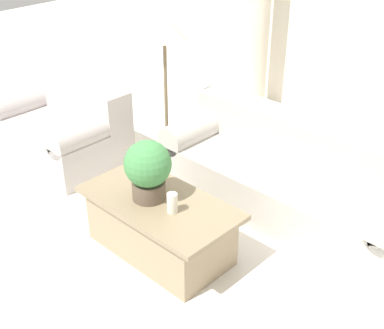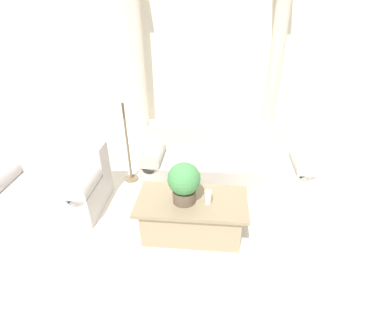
{
  "view_description": "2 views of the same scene",
  "coord_description": "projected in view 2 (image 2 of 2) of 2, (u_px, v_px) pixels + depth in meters",
  "views": [
    {
      "loc": [
        2.63,
        -2.71,
        2.73
      ],
      "look_at": [
        -0.04,
        0.09,
        0.52
      ],
      "focal_mm": 50.0,
      "sensor_mm": 36.0,
      "label": 1
    },
    {
      "loc": [
        0.34,
        -3.11,
        2.54
      ],
      "look_at": [
        0.06,
        0.1,
        0.63
      ],
      "focal_mm": 28.0,
      "sensor_mm": 36.0,
      "label": 2
    }
  ],
  "objects": [
    {
      "name": "column_right",
      "position": [
        275.0,
        66.0,
        5.21
      ],
      "size": [
        0.33,
        0.33,
        2.66
      ],
      "color": "beige",
      "rests_on": "ground_plane"
    },
    {
      "name": "pillar_candle",
      "position": [
        208.0,
        197.0,
        3.28
      ],
      "size": [
        0.08,
        0.08,
        0.16
      ],
      "color": "silver",
      "rests_on": "coffee_table"
    },
    {
      "name": "floor_lamp",
      "position": [
        121.0,
        95.0,
        3.92
      ],
      "size": [
        0.41,
        0.41,
        1.52
      ],
      "color": "brown",
      "rests_on": "ground_plane"
    },
    {
      "name": "sofa_long",
      "position": [
        226.0,
        161.0,
        4.44
      ],
      "size": [
        2.38,
        0.86,
        0.79
      ],
      "color": "#B7B2A8",
      "rests_on": "ground_plane"
    },
    {
      "name": "potted_plant",
      "position": [
        184.0,
        182.0,
        3.22
      ],
      "size": [
        0.36,
        0.36,
        0.48
      ],
      "color": "brown",
      "rests_on": "coffee_table"
    },
    {
      "name": "coffee_table",
      "position": [
        192.0,
        216.0,
        3.49
      ],
      "size": [
        1.26,
        0.66,
        0.48
      ],
      "color": "#998466",
      "rests_on": "ground_plane"
    },
    {
      "name": "loveseat",
      "position": [
        51.0,
        182.0,
        3.94
      ],
      "size": [
        1.37,
        0.86,
        0.79
      ],
      "color": "#BAB2AE",
      "rests_on": "ground_plane"
    },
    {
      "name": "column_left",
      "position": [
        138.0,
        64.0,
        5.39
      ],
      "size": [
        0.33,
        0.33,
        2.66
      ],
      "color": "beige",
      "rests_on": "ground_plane"
    },
    {
      "name": "wall_back",
      "position": [
        201.0,
        47.0,
        5.49
      ],
      "size": [
        10.0,
        0.06,
        3.2
      ],
      "color": "silver",
      "rests_on": "ground_plane"
    },
    {
      "name": "ground_plane",
      "position": [
        187.0,
        209.0,
        3.99
      ],
      "size": [
        16.0,
        16.0,
        0.0
      ],
      "primitive_type": "plane",
      "color": "silver"
    }
  ]
}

